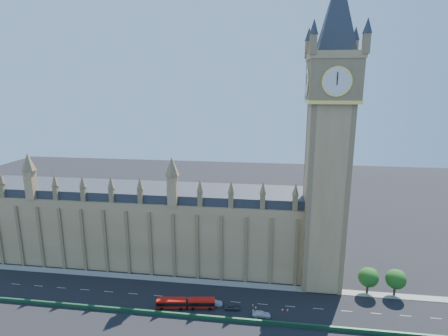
# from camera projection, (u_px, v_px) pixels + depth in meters

# --- Properties ---
(ground) EXTENTS (400.00, 400.00, 0.00)m
(ground) POSITION_uv_depth(u_px,v_px,m) (196.00, 299.00, 105.68)
(ground) COLOR black
(ground) RESTS_ON ground
(palace_westminster) EXTENTS (120.00, 20.00, 28.00)m
(palace_westminster) POSITION_uv_depth(u_px,v_px,m) (141.00, 224.00, 127.10)
(palace_westminster) COLOR #A2824E
(palace_westminster) RESTS_ON ground
(elizabeth_tower) EXTENTS (20.59, 20.59, 105.00)m
(elizabeth_tower) POSITION_uv_depth(u_px,v_px,m) (330.00, 115.00, 101.94)
(elizabeth_tower) COLOR #A2824E
(elizabeth_tower) RESTS_ON ground
(bridge_parapet) EXTENTS (160.00, 0.60, 1.20)m
(bridge_parapet) POSITION_uv_depth(u_px,v_px,m) (189.00, 316.00, 96.85)
(bridge_parapet) COLOR #1E4C2D
(bridge_parapet) RESTS_ON ground
(kerb_north) EXTENTS (160.00, 3.00, 0.16)m
(kerb_north) POSITION_uv_depth(u_px,v_px,m) (202.00, 282.00, 114.83)
(kerb_north) COLOR gray
(kerb_north) RESTS_ON ground
(tree_east_near) EXTENTS (6.00, 6.00, 8.50)m
(tree_east_near) POSITION_uv_depth(u_px,v_px,m) (369.00, 277.00, 107.27)
(tree_east_near) COLOR #382619
(tree_east_near) RESTS_ON ground
(tree_east_far) EXTENTS (6.00, 6.00, 8.50)m
(tree_east_far) POSITION_uv_depth(u_px,v_px,m) (397.00, 279.00, 106.22)
(tree_east_far) COLOR #382619
(tree_east_far) RESTS_ON ground
(red_bus) EXTENTS (16.95, 4.72, 2.85)m
(red_bus) POSITION_uv_depth(u_px,v_px,m) (186.00, 303.00, 101.03)
(red_bus) COLOR red
(red_bus) RESTS_ON ground
(car_grey) EXTENTS (4.59, 2.07, 1.53)m
(car_grey) POSITION_uv_depth(u_px,v_px,m) (232.00, 307.00, 100.42)
(car_grey) COLOR #3C3F43
(car_grey) RESTS_ON ground
(car_silver) EXTENTS (5.06, 2.28, 1.61)m
(car_silver) POSITION_uv_depth(u_px,v_px,m) (214.00, 303.00, 102.30)
(car_silver) COLOR #AAADB2
(car_silver) RESTS_ON ground
(car_white) EXTENTS (5.10, 2.09, 1.48)m
(car_white) POSITION_uv_depth(u_px,v_px,m) (262.00, 314.00, 97.40)
(car_white) COLOR silver
(car_white) RESTS_ON ground
(cone_a) EXTENTS (0.49, 0.49, 0.76)m
(cone_a) POSITION_uv_depth(u_px,v_px,m) (288.00, 310.00, 99.74)
(cone_a) COLOR black
(cone_a) RESTS_ON ground
(cone_b) EXTENTS (0.55, 0.55, 0.77)m
(cone_b) POSITION_uv_depth(u_px,v_px,m) (283.00, 310.00, 99.82)
(cone_b) COLOR black
(cone_b) RESTS_ON ground
(cone_c) EXTENTS (0.53, 0.53, 0.76)m
(cone_c) POSITION_uv_depth(u_px,v_px,m) (256.00, 308.00, 100.82)
(cone_c) COLOR black
(cone_c) RESTS_ON ground
(cone_d) EXTENTS (0.45, 0.45, 0.70)m
(cone_d) POSITION_uv_depth(u_px,v_px,m) (253.00, 305.00, 102.07)
(cone_d) COLOR black
(cone_d) RESTS_ON ground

